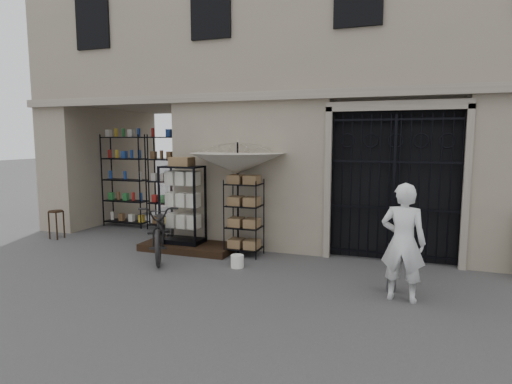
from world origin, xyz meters
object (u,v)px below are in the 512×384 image
at_px(steel_bollard, 392,268).
at_px(shopkeeper, 401,300).
at_px(display_cabinet, 183,209).
at_px(bicycle, 162,257).
at_px(white_bucket, 237,261).
at_px(wire_rack, 244,218).
at_px(market_umbrella, 238,158).
at_px(wooden_stool, 56,224).

bearing_deg(steel_bollard, shopkeeper, -64.81).
distance_m(display_cabinet, bicycle, 1.12).
xyz_separation_m(white_bucket, bicycle, (-1.72, 0.15, -0.12)).
bearing_deg(bicycle, wire_rack, -5.34).
xyz_separation_m(market_umbrella, white_bucket, (0.36, -0.95, -1.88)).
relative_size(wire_rack, bicycle, 0.74).
xyz_separation_m(wooden_stool, shopkeeper, (7.86, -1.39, -0.36)).
distance_m(wire_rack, market_umbrella, 1.25).
distance_m(market_umbrella, white_bucket, 2.14).
distance_m(wire_rack, shopkeeper, 3.52).
bearing_deg(wooden_stool, market_umbrella, 3.05).
xyz_separation_m(wire_rack, wooden_stool, (-4.78, -0.12, -0.41)).
relative_size(display_cabinet, shopkeeper, 1.03).
relative_size(market_umbrella, bicycle, 1.31).
bearing_deg(market_umbrella, bicycle, -149.53).
distance_m(white_bucket, steel_bollard, 2.80).
bearing_deg(steel_bollard, wooden_stool, 172.04).
distance_m(display_cabinet, white_bucket, 1.93).
xyz_separation_m(bicycle, wooden_stool, (-3.23, 0.55, 0.36)).
distance_m(wire_rack, wooden_stool, 4.80).
height_order(white_bucket, wooden_stool, wooden_stool).
height_order(white_bucket, bicycle, bicycle).
height_order(display_cabinet, market_umbrella, market_umbrella).
distance_m(wire_rack, bicycle, 1.85).
bearing_deg(display_cabinet, shopkeeper, -40.38).
distance_m(display_cabinet, steel_bollard, 4.52).
bearing_deg(bicycle, wooden_stool, 141.46).
relative_size(white_bucket, shopkeeper, 0.14).
bearing_deg(wire_rack, shopkeeper, -33.91).
bearing_deg(shopkeeper, wooden_stool, -2.04).
bearing_deg(display_cabinet, market_umbrella, -14.97).
relative_size(market_umbrella, wooden_stool, 4.08).
bearing_deg(wooden_stool, wire_rack, 1.40).
height_order(wooden_stool, shopkeeper, wooden_stool).
bearing_deg(wooden_stool, display_cabinet, 1.61).
xyz_separation_m(wire_rack, white_bucket, (0.18, -0.82, -0.65)).
relative_size(wire_rack, steel_bollard, 2.04).
xyz_separation_m(market_umbrella, shopkeeper, (3.27, -1.64, -2.00)).
height_order(market_umbrella, bicycle, market_umbrella).
bearing_deg(bicycle, white_bucket, -33.85).
height_order(wire_rack, steel_bollard, wire_rack).
relative_size(wooden_stool, shopkeeper, 0.39).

